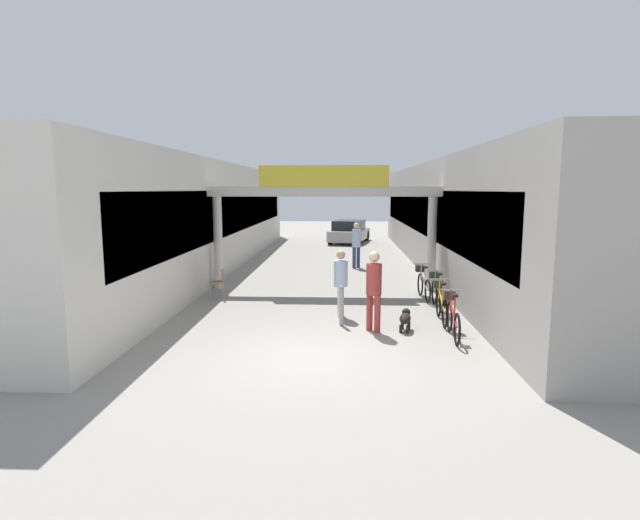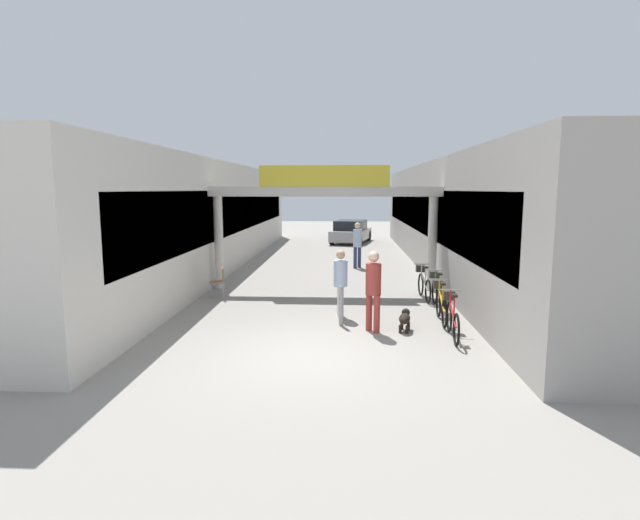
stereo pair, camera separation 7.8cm
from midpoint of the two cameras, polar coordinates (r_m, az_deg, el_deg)
The scene contains 15 objects.
ground_plane at distance 9.70m, azimuth -0.91°, elevation -10.73°, with size 80.00×80.00×0.00m, color gray.
storefront_left at distance 20.98m, azimuth -12.91°, elevation 4.96°, with size 3.00×26.00×4.12m.
storefront_right at distance 20.67m, azimuth 15.49°, elevation 4.83°, with size 3.00×26.00×4.12m.
arcade_sign_gateway at distance 15.50m, azimuth 0.65°, elevation 6.49°, with size 7.40×0.47×3.85m.
pedestrian_with_dog at distance 10.99m, azimuth 6.31°, elevation -2.93°, with size 0.48×0.48×1.80m.
pedestrian_companion at distance 12.22m, azimuth 2.54°, elevation -2.20°, with size 0.37×0.39×1.66m.
pedestrian_carrying_crate at distance 19.92m, azimuth 4.42°, elevation 2.09°, with size 0.48×0.48×1.82m.
dog_on_leash at distance 11.33m, azimuth 9.87°, elevation -6.58°, with size 0.35×0.65×0.46m.
bicycle_red_nearest at distance 11.04m, azimuth 15.05°, elevation -6.30°, with size 0.46×1.69×0.98m.
bicycle_orange_second at distance 12.28m, azimuth 13.82°, elevation -4.81°, with size 0.46×1.69×0.98m.
bicycle_green_third at distance 13.64m, azimuth 13.44°, elevation -3.52°, with size 0.46×1.69×0.98m.
bicycle_silver_farthest at distance 14.68m, azimuth 11.90°, elevation -2.66°, with size 0.46×1.69×0.98m.
bollard_post_metal at distance 11.55m, azimuth 2.61°, elevation -5.17°, with size 0.10×0.10×0.94m.
cafe_chair_wood_nearer at distance 14.71m, azimuth -11.25°, elevation -2.20°, with size 0.47×0.47×0.89m.
parked_car_silver at distance 29.49m, azimuth 3.63°, elevation 3.23°, with size 2.59×4.29×1.33m.
Camera 2 is at (0.66, -9.16, 3.13)m, focal length 28.00 mm.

